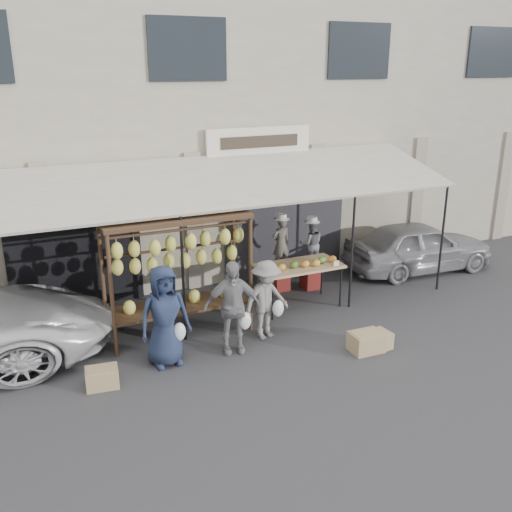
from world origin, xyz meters
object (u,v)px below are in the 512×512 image
Objects in this scene: produce_table at (300,267)px; crate_near_a at (366,342)px; sedan at (418,246)px; crate_near_b at (376,341)px; customer_right at (266,300)px; crate_far at (102,378)px; vendor_right at (311,244)px; customer_left at (165,316)px; vendor_left at (281,244)px; banana_rack at (177,254)px; customer_mid at (232,307)px.

produce_table is 2.26m from crate_near_a.
sedan is (3.63, 0.74, -0.27)m from produce_table.
crate_near_a is at bearing 179.51° from crate_near_b.
produce_table is 1.16× the size of customer_right.
vendor_right is at bearing 24.20° from crate_far.
sedan is (6.75, 1.86, -0.25)m from customer_left.
customer_right is 3.00× the size of crate_far.
crate_far is at bearing 24.25° from vendor_left.
customer_left is (-3.84, -1.94, -0.17)m from vendor_right.
crate_far is (-4.57, 0.74, -0.00)m from crate_near_b.
vendor_right is at bearing 16.89° from banana_rack.
vendor_left is (2.66, 1.20, -0.51)m from banana_rack.
sedan is at bearing 39.59° from crate_near_a.
banana_rack is 5.25× the size of crate_near_b.
banana_rack is 5.31× the size of crate_far.
customer_mid reaches higher than crate_near_a.
sedan is at bearing -162.97° from vendor_right.
customer_mid is (-2.05, -2.20, -0.23)m from vendor_left.
customer_left is at bearing -119.99° from banana_rack.
sedan is at bearing 7.42° from customer_right.
crate_near_b is at bearing -49.21° from customer_right.
customer_right is (1.36, -0.77, -0.83)m from banana_rack.
produce_table is 1.10m from vendor_right.
banana_rack reaches higher than customer_mid.
crate_near_b is (0.20, -0.00, -0.02)m from crate_near_a.
banana_rack is at bearing 36.56° from crate_far.
produce_table is 4.52m from crate_far.
customer_left reaches higher than crate_near_a.
banana_rack reaches higher than crate_far.
customer_mid is at bearing -58.63° from banana_rack.
produce_table is 0.48× the size of sedan.
crate_far is (-1.11, -0.29, -0.71)m from customer_left.
sedan is (3.28, 2.89, 0.46)m from crate_near_b.
customer_left reaches higher than vendor_left.
customer_left reaches higher than sedan.
vendor_right reaches higher than sedan.
customer_right is at bearing 60.94° from vendor_right.
crate_near_a is at bearing -35.72° from banana_rack.
sedan reaches higher than produce_table.
customer_left is 1.15m from customer_mid.
banana_rack is 2.22× the size of vendor_left.
customer_left is at bearing 162.60° from crate_near_a.
crate_far is (-4.37, 0.74, -0.02)m from crate_near_a.
customer_right is at bearing 142.63° from crate_near_b.
crate_near_a is 4.43m from crate_far.
crate_near_a is at bearing 97.47° from vendor_right.
customer_right is at bearing 138.73° from crate_near_a.
customer_mid reaches higher than produce_table.
crate_near_a is at bearing 133.58° from sedan.
vendor_right is at bearing 78.95° from crate_near_a.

